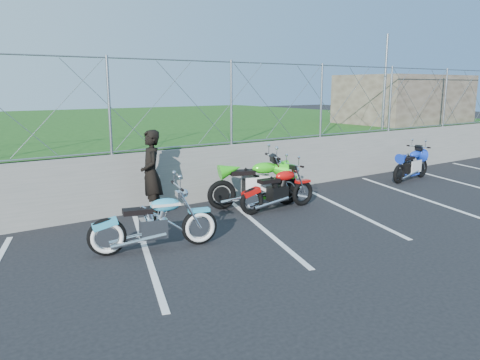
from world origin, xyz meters
TOP-DOWN VIEW (x-y plane):
  - ground at (0.00, 0.00)m, footprint 90.00×90.00m
  - retaining_wall at (0.00, 3.50)m, footprint 30.00×0.22m
  - grass_field at (0.00, 13.50)m, footprint 30.00×20.00m
  - stone_building at (10.50, 5.50)m, footprint 5.00×3.00m
  - chain_link_fence at (0.00, 3.50)m, footprint 28.00×0.03m
  - sign_pole at (7.20, 3.90)m, footprint 0.08×0.08m
  - parking_lines at (1.20, 1.00)m, footprint 18.29×4.31m
  - cruiser_turquoise at (-2.20, 1.02)m, footprint 2.13×0.75m
  - naked_orange at (1.12, 1.81)m, footprint 2.00×0.68m
  - sportbike_green at (0.89, 2.34)m, footprint 2.16×0.90m
  - sportbike_blue at (6.40, 2.16)m, footprint 1.87×0.67m
  - person_standing at (-1.41, 2.88)m, footprint 0.58×0.75m

SIDE VIEW (x-z plane):
  - ground at x=0.00m, z-range 0.00..0.00m
  - parking_lines at x=1.20m, z-range 0.00..0.01m
  - sportbike_blue at x=6.40m, z-range -0.07..0.90m
  - naked_orange at x=1.12m, z-range -0.07..0.92m
  - cruiser_turquoise at x=-2.20m, z-range -0.11..0.97m
  - sportbike_green at x=0.89m, z-range -0.08..1.07m
  - retaining_wall at x=0.00m, z-range 0.00..1.30m
  - grass_field at x=0.00m, z-range 0.00..1.30m
  - person_standing at x=-1.41m, z-range 0.00..1.83m
  - stone_building at x=10.50m, z-range 1.30..3.10m
  - chain_link_fence at x=0.00m, z-range 1.30..3.30m
  - sign_pole at x=7.20m, z-range 1.30..4.30m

